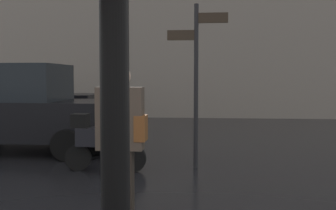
{
  "coord_description": "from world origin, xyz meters",
  "views": [
    {
      "loc": [
        0.69,
        -2.08,
        1.63
      ],
      "look_at": [
        0.09,
        4.52,
        1.18
      ],
      "focal_mm": 42.57,
      "sensor_mm": 36.0,
      "label": 1
    }
  ],
  "objects_px": {
    "parked_car_right": "(21,100)",
    "street_signpost": "(196,69)",
    "parked_car_left": "(18,108)",
    "pedestrian_with_bag": "(121,136)",
    "parked_scooter": "(103,140)"
  },
  "relations": [
    {
      "from": "parked_car_right",
      "to": "street_signpost",
      "type": "distance_m",
      "value": 7.08
    },
    {
      "from": "pedestrian_with_bag",
      "to": "parked_scooter",
      "type": "xyz_separation_m",
      "value": [
        -0.86,
        2.49,
        -0.45
      ]
    },
    {
      "from": "pedestrian_with_bag",
      "to": "parked_car_left",
      "type": "height_order",
      "value": "parked_car_left"
    },
    {
      "from": "pedestrian_with_bag",
      "to": "parked_car_right",
      "type": "distance_m",
      "value": 8.72
    },
    {
      "from": "parked_car_left",
      "to": "street_signpost",
      "type": "xyz_separation_m",
      "value": [
        3.97,
        -1.28,
        0.82
      ]
    },
    {
      "from": "parked_car_left",
      "to": "parked_car_right",
      "type": "xyz_separation_m",
      "value": [
        -1.45,
        3.19,
        -0.02
      ]
    },
    {
      "from": "parked_scooter",
      "to": "street_signpost",
      "type": "distance_m",
      "value": 2.08
    },
    {
      "from": "pedestrian_with_bag",
      "to": "parked_car_left",
      "type": "xyz_separation_m",
      "value": [
        -3.21,
        4.18,
        -0.03
      ]
    },
    {
      "from": "pedestrian_with_bag",
      "to": "parked_scooter",
      "type": "relative_size",
      "value": 1.23
    },
    {
      "from": "parked_car_right",
      "to": "street_signpost",
      "type": "height_order",
      "value": "street_signpost"
    },
    {
      "from": "parked_car_right",
      "to": "street_signpost",
      "type": "xyz_separation_m",
      "value": [
        5.42,
        -4.47,
        0.84
      ]
    },
    {
      "from": "street_signpost",
      "to": "parked_car_right",
      "type": "bearing_deg",
      "value": 140.48
    },
    {
      "from": "street_signpost",
      "to": "parked_car_left",
      "type": "bearing_deg",
      "value": 162.17
    },
    {
      "from": "pedestrian_with_bag",
      "to": "street_signpost",
      "type": "xyz_separation_m",
      "value": [
        0.76,
        2.9,
        0.79
      ]
    },
    {
      "from": "parked_car_right",
      "to": "street_signpost",
      "type": "bearing_deg",
      "value": -33.74
    }
  ]
}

